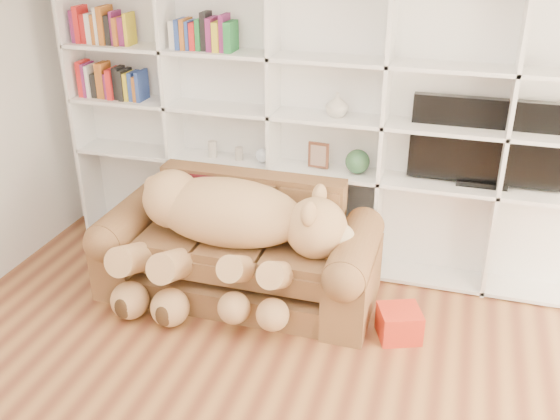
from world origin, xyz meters
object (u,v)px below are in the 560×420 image
(tv, at_px, (488,143))
(sofa, at_px, (240,254))
(gift_box, at_px, (399,323))
(teddy_bear, at_px, (225,229))

(tv, bearing_deg, sofa, -159.08)
(tv, bearing_deg, gift_box, -116.41)
(gift_box, height_order, tv, tv)
(teddy_bear, bearing_deg, sofa, 71.92)
(teddy_bear, height_order, gift_box, teddy_bear)
(tv, bearing_deg, teddy_bear, -154.63)
(sofa, xyz_separation_m, gift_box, (1.28, -0.25, -0.22))
(teddy_bear, bearing_deg, gift_box, -8.80)
(gift_box, distance_m, tv, 1.48)
(sofa, bearing_deg, tv, 20.92)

